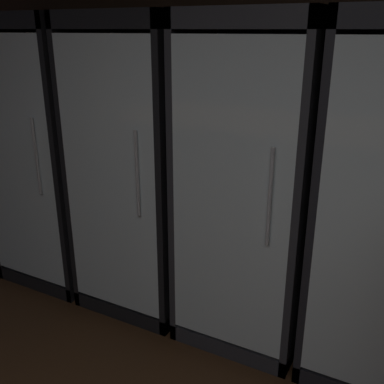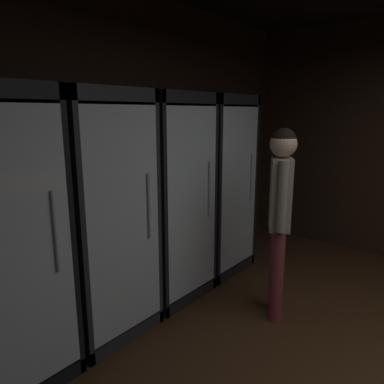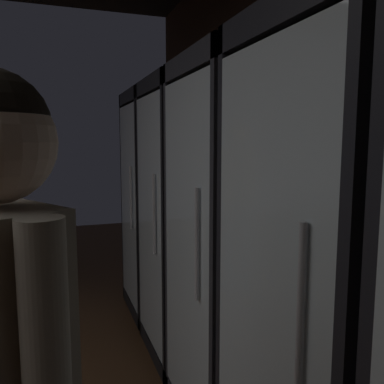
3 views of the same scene
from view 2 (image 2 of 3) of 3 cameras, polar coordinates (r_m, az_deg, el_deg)
name	(u,v)px [view 2 (image 2 of 3)]	position (r m, az deg, el deg)	size (l,w,h in m)	color
wall_back	(123,150)	(3.34, -10.91, 6.52)	(6.00, 0.06, 2.80)	black
cooler_center	(97,219)	(2.88, -14.84, -4.14)	(0.73, 0.61, 1.91)	#2B2B30
cooler_right	(166,200)	(3.37, -4.24, -1.29)	(0.73, 0.61, 1.91)	black
cooler_far_right	(213,187)	(3.95, 3.44, 0.80)	(0.73, 0.61, 1.91)	black
shopper_near	(280,204)	(3.01, 13.85, -1.88)	(0.33, 0.26, 1.62)	brown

